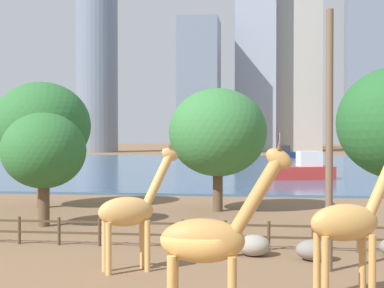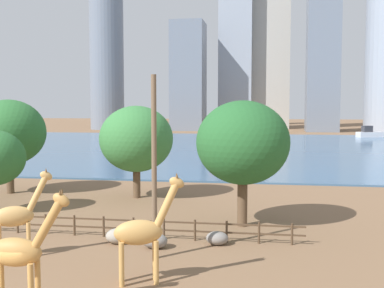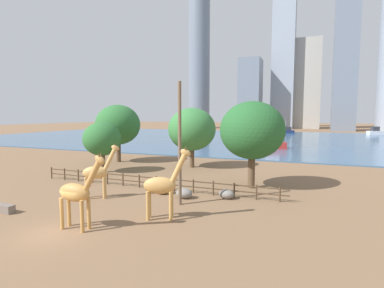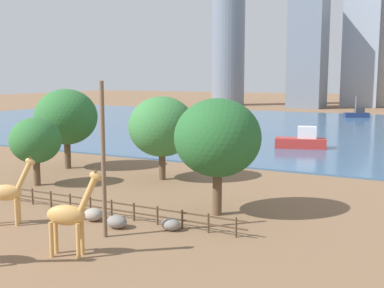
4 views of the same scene
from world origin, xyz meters
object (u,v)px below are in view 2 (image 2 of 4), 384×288
(boulder_near_fence, at_px, (217,238))
(giraffe_tall, at_px, (20,252))
(tree_left_small, at_px, (136,139))
(boat_ferry, at_px, (247,133))
(boulder_small, at_px, (155,241))
(tree_right_tall, at_px, (243,143))
(boat_tug, at_px, (369,133))
(giraffe_young, at_px, (143,232))
(tree_left_large, at_px, (9,133))
(giraffe_companion, at_px, (17,216))
(utility_pole, at_px, (154,168))
(boat_sailboat, at_px, (236,155))
(boulder_by_pole, at_px, (117,236))

(boulder_near_fence, bearing_deg, giraffe_tall, -123.72)
(tree_left_small, bearing_deg, boat_ferry, 85.60)
(boulder_near_fence, relative_size, tree_left_small, 0.16)
(boulder_small, bearing_deg, tree_right_tall, 51.69)
(tree_right_tall, height_order, boat_tug, tree_right_tall)
(boulder_near_fence, bearing_deg, boat_tug, 74.06)
(giraffe_young, distance_m, tree_right_tall, 12.52)
(tree_left_large, distance_m, boat_tug, 99.72)
(giraffe_young, bearing_deg, giraffe_companion, 142.08)
(giraffe_companion, height_order, boulder_small, giraffe_companion)
(tree_left_small, bearing_deg, utility_pole, -71.38)
(boat_sailboat, bearing_deg, boat_tug, -132.25)
(boulder_small, bearing_deg, tree_left_small, 109.31)
(giraffe_companion, bearing_deg, boat_ferry, 56.29)
(boat_tug, bearing_deg, boat_sailboat, -137.44)
(boulder_by_pole, relative_size, boat_tug, 0.20)
(giraffe_tall, xyz_separation_m, boulder_small, (3.40, 9.08, -1.96))
(boulder_small, height_order, boat_tug, boat_tug)
(boulder_small, xyz_separation_m, boat_sailboat, (2.09, 40.83, 0.81))
(boulder_near_fence, relative_size, boulder_by_pole, 0.94)
(tree_left_small, bearing_deg, boulder_by_pole, -79.17)
(tree_right_tall, height_order, boat_sailboat, tree_right_tall)
(giraffe_young, height_order, boulder_near_fence, giraffe_young)
(boulder_small, bearing_deg, boulder_by_pole, 166.36)
(giraffe_tall, xyz_separation_m, tree_right_tall, (8.13, 15.06, 3.33))
(tree_right_tall, distance_m, boat_ferry, 91.96)
(giraffe_tall, xyz_separation_m, giraffe_companion, (-3.62, 6.34, -0.11))
(boat_sailboat, bearing_deg, boulder_near_fence, 76.14)
(utility_pole, xyz_separation_m, boulder_by_pole, (-2.87, 2.41, -4.49))
(utility_pole, height_order, tree_left_large, utility_pole)
(giraffe_tall, distance_m, boulder_small, 9.89)
(giraffe_companion, xyz_separation_m, tree_left_small, (1.86, 17.47, 2.99))
(giraffe_tall, height_order, giraffe_companion, giraffe_tall)
(tree_left_large, xyz_separation_m, tree_right_tall, (22.27, -9.04, -0.01))
(giraffe_tall, xyz_separation_m, boat_ferry, (4.62, 106.84, -1.32))
(giraffe_young, relative_size, tree_right_tall, 0.60)
(tree_left_small, height_order, boat_sailboat, tree_left_small)
(boulder_small, distance_m, tree_right_tall, 9.28)
(tree_left_large, distance_m, boat_ferry, 84.96)
(boulder_small, relative_size, tree_left_large, 0.17)
(boulder_small, relative_size, boat_ferry, 0.24)
(utility_pole, relative_size, boat_sailboat, 1.34)
(boulder_small, bearing_deg, tree_left_large, 139.42)
(tree_left_large, relative_size, tree_left_small, 1.07)
(giraffe_young, relative_size, utility_pole, 0.52)
(utility_pole, height_order, boat_sailboat, utility_pole)
(boulder_near_fence, xyz_separation_m, boat_tug, (28.61, 100.15, 0.79))
(utility_pole, distance_m, boulder_near_fence, 6.28)
(boulder_near_fence, distance_m, boat_sailboat, 39.62)
(utility_pole, height_order, boulder_small, utility_pole)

